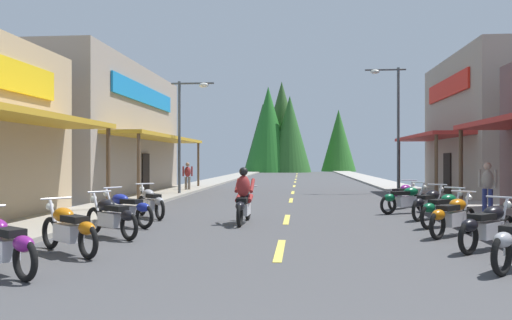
% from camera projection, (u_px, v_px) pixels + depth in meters
% --- Properties ---
extents(ground, '(10.38, 86.83, 0.10)m').
position_uv_depth(ground, '(294.00, 190.00, 30.48)').
color(ground, '#424244').
extents(sidewalk_left, '(2.41, 86.83, 0.12)m').
position_uv_depth(sidewalk_left, '(191.00, 187.00, 31.05)').
color(sidewalk_left, gray).
rests_on(sidewalk_left, ground).
extents(sidewalk_right, '(2.41, 86.83, 0.12)m').
position_uv_depth(sidewalk_right, '(401.00, 188.00, 29.92)').
color(sidewalk_right, '#9E9991').
rests_on(sidewalk_right, ground).
extents(centerline_dashes, '(0.16, 61.70, 0.01)m').
position_uv_depth(centerline_dashes, '(294.00, 186.00, 33.29)').
color(centerline_dashes, '#E0C64C').
rests_on(centerline_dashes, ground).
extents(storefront_left_far, '(9.25, 13.42, 6.55)m').
position_uv_depth(storefront_left_far, '(76.00, 131.00, 26.11)').
color(storefront_left_far, gray).
rests_on(storefront_left_far, ground).
extents(streetlamp_left, '(2.14, 0.30, 5.67)m').
position_uv_depth(streetlamp_left, '(186.00, 120.00, 24.77)').
color(streetlamp_left, '#474C51').
rests_on(streetlamp_left, ground).
extents(streetlamp_right, '(2.14, 0.30, 6.67)m').
position_uv_depth(streetlamp_right, '(392.00, 112.00, 26.52)').
color(streetlamp_right, '#474C51').
rests_on(streetlamp_right, ground).
extents(motorcycle_parked_right_1, '(1.63, 1.53, 1.04)m').
position_uv_depth(motorcycle_parked_right_1, '(488.00, 226.00, 9.72)').
color(motorcycle_parked_right_1, black).
rests_on(motorcycle_parked_right_1, ground).
extents(motorcycle_parked_right_2, '(1.53, 1.64, 1.04)m').
position_uv_depth(motorcycle_parked_right_2, '(453.00, 215.00, 11.53)').
color(motorcycle_parked_right_2, black).
rests_on(motorcycle_parked_right_2, ground).
extents(motorcycle_parked_right_3, '(1.63, 1.54, 1.04)m').
position_uv_depth(motorcycle_parked_right_3, '(444.00, 209.00, 13.12)').
color(motorcycle_parked_right_3, black).
rests_on(motorcycle_parked_right_3, ground).
extents(motorcycle_parked_right_4, '(1.45, 1.71, 1.04)m').
position_uv_depth(motorcycle_parked_right_4, '(429.00, 203.00, 14.79)').
color(motorcycle_parked_right_4, black).
rests_on(motorcycle_parked_right_4, ground).
extents(motorcycle_parked_right_5, '(1.90, 1.17, 1.04)m').
position_uv_depth(motorcycle_parked_right_5, '(406.00, 199.00, 16.42)').
color(motorcycle_parked_right_5, black).
rests_on(motorcycle_parked_right_5, ground).
extents(motorcycle_parked_right_6, '(1.41, 1.74, 1.04)m').
position_uv_depth(motorcycle_parked_right_6, '(403.00, 195.00, 18.03)').
color(motorcycle_parked_right_6, black).
rests_on(motorcycle_parked_right_6, ground).
extents(motorcycle_parked_left_0, '(1.85, 1.25, 1.04)m').
position_uv_depth(motorcycle_parked_left_0, '(2.00, 243.00, 7.68)').
color(motorcycle_parked_left_0, black).
rests_on(motorcycle_parked_left_0, ground).
extents(motorcycle_parked_left_1, '(1.74, 1.40, 1.04)m').
position_uv_depth(motorcycle_parked_left_1, '(69.00, 228.00, 9.37)').
color(motorcycle_parked_left_1, black).
rests_on(motorcycle_parked_left_1, ground).
extents(motorcycle_parked_left_2, '(1.75, 1.39, 1.04)m').
position_uv_depth(motorcycle_parked_left_2, '(111.00, 216.00, 11.41)').
color(motorcycle_parked_left_2, black).
rests_on(motorcycle_parked_left_2, ground).
extents(motorcycle_parked_left_3, '(1.90, 1.16, 1.04)m').
position_uv_depth(motorcycle_parked_left_3, '(126.00, 208.00, 13.21)').
color(motorcycle_parked_left_3, black).
rests_on(motorcycle_parked_left_3, ground).
extents(motorcycle_parked_left_4, '(1.39, 1.75, 1.04)m').
position_uv_depth(motorcycle_parked_left_4, '(151.00, 202.00, 15.24)').
color(motorcycle_parked_left_4, black).
rests_on(motorcycle_parked_left_4, ground).
extents(rider_cruising_lead, '(0.60, 2.14, 1.57)m').
position_uv_depth(rider_cruising_lead, '(244.00, 200.00, 13.83)').
color(rider_cruising_lead, black).
rests_on(rider_cruising_lead, ground).
extents(pedestrian_by_shop, '(0.48, 0.42, 1.69)m').
position_uv_depth(pedestrian_by_shop, '(488.00, 185.00, 15.84)').
color(pedestrian_by_shop, '#333F8C').
rests_on(pedestrian_by_shop, ground).
extents(pedestrian_browsing, '(0.54, 0.37, 1.63)m').
position_uv_depth(pedestrian_browsing, '(188.00, 175.00, 27.73)').
color(pedestrian_browsing, '#726659').
rests_on(pedestrian_browsing, ground).
extents(treeline_backdrop, '(16.72, 11.42, 13.68)m').
position_uv_depth(treeline_backdrop, '(285.00, 132.00, 73.64)').
color(treeline_backdrop, '#2A5223').
rests_on(treeline_backdrop, ground).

